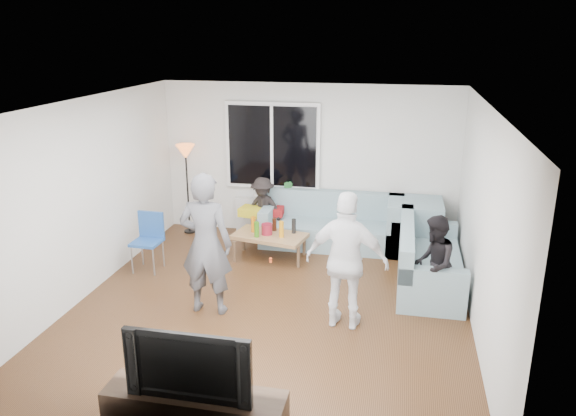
% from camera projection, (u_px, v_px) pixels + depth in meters
% --- Properties ---
extents(floor, '(5.00, 5.50, 0.04)m').
position_uv_depth(floor, '(271.00, 307.00, 7.26)').
color(floor, '#56351C').
rests_on(floor, ground).
extents(ceiling, '(5.00, 5.50, 0.04)m').
position_uv_depth(ceiling, '(269.00, 102.00, 6.45)').
color(ceiling, white).
rests_on(ceiling, ground).
extents(wall_back, '(5.00, 0.04, 2.60)m').
position_uv_depth(wall_back, '(308.00, 161.00, 9.44)').
color(wall_back, silver).
rests_on(wall_back, ground).
extents(wall_front, '(5.00, 0.04, 2.60)m').
position_uv_depth(wall_front, '(186.00, 320.00, 4.27)').
color(wall_front, silver).
rests_on(wall_front, ground).
extents(wall_left, '(0.04, 5.50, 2.60)m').
position_uv_depth(wall_left, '(84.00, 198.00, 7.34)').
color(wall_left, silver).
rests_on(wall_left, ground).
extents(wall_right, '(0.04, 5.50, 2.60)m').
position_uv_depth(wall_right, '(485.00, 224.00, 6.37)').
color(wall_right, silver).
rests_on(wall_right, ground).
extents(window_frame, '(1.62, 0.06, 1.47)m').
position_uv_depth(window_frame, '(273.00, 146.00, 9.40)').
color(window_frame, white).
rests_on(window_frame, wall_back).
extents(window_glass, '(1.50, 0.02, 1.35)m').
position_uv_depth(window_glass, '(272.00, 146.00, 9.37)').
color(window_glass, black).
rests_on(window_glass, window_frame).
extents(window_mullion, '(0.05, 0.03, 1.35)m').
position_uv_depth(window_mullion, '(272.00, 147.00, 9.36)').
color(window_mullion, white).
rests_on(window_mullion, window_frame).
extents(radiator, '(1.30, 0.12, 0.62)m').
position_uv_depth(radiator, '(273.00, 216.00, 9.75)').
color(radiator, silver).
rests_on(radiator, floor).
extents(potted_plant, '(0.22, 0.18, 0.36)m').
position_uv_depth(potted_plant, '(287.00, 191.00, 9.52)').
color(potted_plant, '#2D7033').
rests_on(potted_plant, radiator).
extents(vase, '(0.19, 0.19, 0.18)m').
position_uv_depth(vase, '(258.00, 194.00, 9.64)').
color(vase, white).
rests_on(vase, radiator).
extents(sofa_back_section, '(2.30, 0.85, 0.85)m').
position_uv_depth(sofa_back_section, '(332.00, 221.00, 9.15)').
color(sofa_back_section, gray).
rests_on(sofa_back_section, floor).
extents(sofa_right_section, '(2.00, 0.85, 0.85)m').
position_uv_depth(sofa_right_section, '(430.00, 256.00, 7.75)').
color(sofa_right_section, gray).
rests_on(sofa_right_section, floor).
extents(sofa_corner, '(0.85, 0.85, 0.85)m').
position_uv_depth(sofa_corner, '(414.00, 227.00, 8.89)').
color(sofa_corner, gray).
rests_on(sofa_corner, floor).
extents(cushion_yellow, '(0.43, 0.38, 0.14)m').
position_uv_depth(cushion_yellow, '(252.00, 211.00, 9.36)').
color(cushion_yellow, gold).
rests_on(cushion_yellow, sofa_back_section).
extents(cushion_red, '(0.39, 0.33, 0.13)m').
position_uv_depth(cushion_red, '(273.00, 211.00, 9.37)').
color(cushion_red, maroon).
rests_on(cushion_red, sofa_back_section).
extents(coffee_table, '(1.19, 0.80, 0.40)m').
position_uv_depth(coffee_table, '(270.00, 246.00, 8.69)').
color(coffee_table, '#A4794F').
rests_on(coffee_table, floor).
extents(pitcher, '(0.17, 0.17, 0.17)m').
position_uv_depth(pitcher, '(267.00, 229.00, 8.60)').
color(pitcher, maroon).
rests_on(pitcher, coffee_table).
extents(side_chair, '(0.41, 0.41, 0.86)m').
position_uv_depth(side_chair, '(147.00, 243.00, 8.20)').
color(side_chair, '#224D95').
rests_on(side_chair, floor).
extents(floor_lamp, '(0.32, 0.32, 1.56)m').
position_uv_depth(floor_lamp, '(188.00, 190.00, 9.65)').
color(floor_lamp, orange).
rests_on(floor_lamp, floor).
extents(player_left, '(0.66, 0.43, 1.81)m').
position_uv_depth(player_left, '(206.00, 244.00, 6.85)').
color(player_left, '#49494E').
rests_on(player_left, floor).
extents(player_right, '(1.02, 0.52, 1.68)m').
position_uv_depth(player_right, '(347.00, 261.00, 6.52)').
color(player_right, white).
rests_on(player_right, floor).
extents(spectator_right, '(0.51, 0.63, 1.25)m').
position_uv_depth(spectator_right, '(434.00, 264.00, 6.96)').
color(spectator_right, black).
rests_on(spectator_right, floor).
extents(spectator_back, '(0.78, 0.57, 1.09)m').
position_uv_depth(spectator_back, '(263.00, 209.00, 9.36)').
color(spectator_back, black).
rests_on(spectator_back, floor).
extents(tv_console, '(1.60, 0.40, 0.44)m').
position_uv_depth(tv_console, '(196.00, 414.00, 4.87)').
color(tv_console, '#322519').
rests_on(tv_console, floor).
extents(television, '(1.10, 0.14, 0.63)m').
position_uv_depth(television, '(192.00, 360.00, 4.71)').
color(television, black).
rests_on(television, tv_console).
extents(bottle_d, '(0.07, 0.07, 0.25)m').
position_uv_depth(bottle_d, '(281.00, 229.00, 8.47)').
color(bottle_d, orange).
rests_on(bottle_d, coffee_table).
extents(bottle_b, '(0.08, 0.08, 0.24)m').
position_uv_depth(bottle_b, '(257.00, 229.00, 8.49)').
color(bottle_b, '#367916').
rests_on(bottle_b, coffee_table).
extents(bottle_e, '(0.07, 0.07, 0.23)m').
position_uv_depth(bottle_e, '(294.00, 226.00, 8.65)').
color(bottle_e, black).
rests_on(bottle_e, coffee_table).
extents(bottle_c, '(0.07, 0.07, 0.21)m').
position_uv_depth(bottle_c, '(274.00, 224.00, 8.76)').
color(bottle_c, black).
rests_on(bottle_c, coffee_table).
extents(bottle_a, '(0.07, 0.07, 0.25)m').
position_uv_depth(bottle_a, '(253.00, 224.00, 8.70)').
color(bottle_a, orange).
rests_on(bottle_a, coffee_table).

